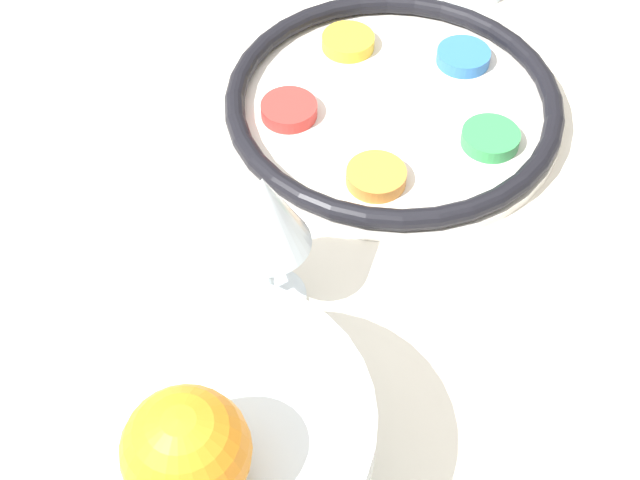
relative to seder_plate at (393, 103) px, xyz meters
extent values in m
cube|color=silver|center=(0.09, -0.12, -0.39)|extent=(1.25, 1.06, 0.76)
cylinder|color=silver|center=(0.00, 0.00, -0.01)|extent=(0.33, 0.33, 0.01)
torus|color=black|center=(0.00, 0.00, 0.00)|extent=(0.33, 0.33, 0.02)
cylinder|color=orange|center=(0.10, 0.00, 0.00)|extent=(0.06, 0.06, 0.01)
cylinder|color=#33934C|center=(0.03, 0.10, 0.00)|extent=(0.06, 0.06, 0.01)
cylinder|color=#2D6BB7|center=(-0.08, 0.06, 0.00)|extent=(0.06, 0.06, 0.01)
cylinder|color=gold|center=(-0.08, -0.06, 0.00)|extent=(0.06, 0.06, 0.01)
cylinder|color=red|center=(0.03, -0.10, 0.00)|extent=(0.06, 0.06, 0.01)
cylinder|color=silver|center=(0.24, -0.07, -0.01)|extent=(0.06, 0.06, 0.00)
cylinder|color=silver|center=(0.24, -0.07, 0.02)|extent=(0.01, 0.01, 0.07)
cone|color=silver|center=(0.24, -0.07, 0.09)|extent=(0.07, 0.07, 0.07)
cylinder|color=silver|center=(0.41, -0.06, 0.03)|extent=(0.03, 0.03, 0.07)
cylinder|color=silver|center=(0.41, -0.06, 0.07)|extent=(0.22, 0.22, 0.03)
sphere|color=orange|center=(0.45, -0.06, 0.13)|extent=(0.08, 0.08, 0.08)
camera|label=1|loc=(0.66, 0.06, 0.59)|focal=50.00mm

